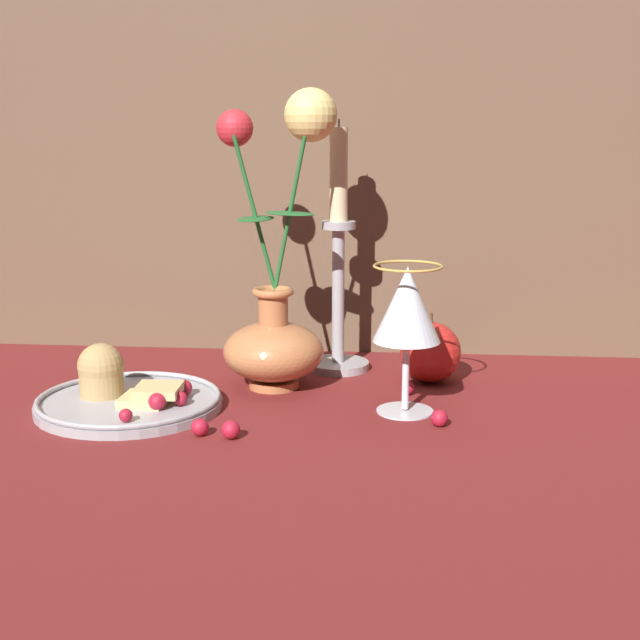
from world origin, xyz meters
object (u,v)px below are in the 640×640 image
object	(u,v)px
plate_with_pastries	(124,394)
wine_glass	(407,309)
vase	(277,298)
candlestick	(338,275)
apple_beside_vase	(430,352)

from	to	relation	value
plate_with_pastries	wine_glass	xyz separation A→B (m)	(0.32, 0.02, 0.10)
vase	wine_glass	bearing A→B (deg)	-28.31
plate_with_pastries	candlestick	bearing A→B (deg)	38.78
plate_with_pastries	vase	bearing A→B (deg)	31.42
wine_glass	candlestick	world-z (taller)	candlestick
wine_glass	apple_beside_vase	distance (m)	0.15
vase	candlestick	bearing A→B (deg)	51.67
wine_glass	plate_with_pastries	bearing A→B (deg)	-177.18
vase	wine_glass	world-z (taller)	vase
vase	plate_with_pastries	distance (m)	0.21
vase	plate_with_pastries	world-z (taller)	vase
vase	candlestick	distance (m)	0.11
wine_glass	candlestick	distance (m)	0.19
plate_with_pastries	apple_beside_vase	world-z (taller)	apple_beside_vase
candlestick	wine_glass	bearing A→B (deg)	-62.71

